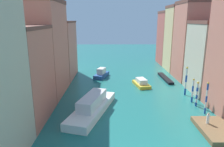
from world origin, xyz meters
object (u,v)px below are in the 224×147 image
Objects in this scene: vaporetto_white at (92,106)px; motorboat_0 at (101,74)px; waterfront_dock at (216,130)px; gondola_black at (165,78)px; mooring_pole_0 at (207,98)px; mooring_pole_1 at (197,94)px; person_on_dock at (208,119)px; mooring_pole_3 at (186,81)px; motorboat_1 at (141,83)px; mooring_pole_2 at (193,90)px.

vaporetto_white is 2.32× the size of motorboat_0.
waterfront_dock reaches higher than gondola_black.
waterfront_dock is 1.32× the size of mooring_pole_0.
mooring_pole_1 is 15.62m from gondola_black.
waterfront_dock is at bearing -60.44° from person_on_dock.
mooring_pole_0 is at bearing 80.28° from waterfront_dock.
vaporetto_white reaches higher than gondola_black.
mooring_pole_3 reaches higher than waterfront_dock.
mooring_pole_0 is 0.84× the size of motorboat_0.
mooring_pole_0 is 18.50m from gondola_black.
motorboat_1 is (8.53, -6.84, -0.22)m from motorboat_0.
mooring_pole_0 reaches higher than motorboat_1.
vaporetto_white is 2.33× the size of motorboat_1.
mooring_pole_0 is 7.94m from mooring_pole_3.
mooring_pole_2 is at bearing 13.44° from vaporetto_white.
mooring_pole_2 is (0.66, 9.67, 1.77)m from waterfront_dock.
mooring_pole_2 is at bearing 86.08° from waterfront_dock.
motorboat_1 is at bearing -38.73° from motorboat_0.
mooring_pole_2 is at bearing -86.40° from gondola_black.
mooring_pole_0 reaches higher than mooring_pole_2.
waterfront_dock is 0.48× the size of vaporetto_white.
mooring_pole_0 is 1.19× the size of mooring_pole_2.
mooring_pole_1 is 5.13m from mooring_pole_3.
motorboat_0 is (0.55, 19.65, -0.18)m from vaporetto_white.
person_on_dock is at bearing -59.48° from motorboat_0.
motorboat_0 is at bearing 141.83° from mooring_pole_3.
mooring_pole_1 is at bearing 93.61° from mooring_pole_0.
person_on_dock is 28.28m from motorboat_0.
waterfront_dock is at bearing -99.72° from mooring_pole_0.
waterfront_dock is at bearing -59.52° from motorboat_0.
person_on_dock is at bearing -96.38° from mooring_pole_3.
waterfront_dock is at bearing -89.49° from gondola_black.
motorboat_1 reaches higher than gondola_black.
mooring_pole_0 is at bearing -86.39° from mooring_pole_1.
mooring_pole_0 is 16.49m from vaporetto_white.
mooring_pole_1 is at bearing 84.97° from waterfront_dock.
motorboat_1 is at bearing 142.51° from mooring_pole_3.
waterfront_dock is 19.70m from motorboat_1.
vaporetto_white reaches higher than motorboat_0.
mooring_pole_3 is at bearing 89.78° from mooring_pole_1.
motorboat_0 is (-15.64, 15.78, -1.26)m from mooring_pole_2.
mooring_pole_3 is 0.92× the size of motorboat_1.
person_on_dock is at bearing -100.83° from mooring_pole_1.
vaporetto_white is at bearing 159.53° from waterfront_dock.
motorboat_0 is at bearing 134.75° from mooring_pole_2.
motorboat_0 is at bearing 120.52° from person_on_dock.
waterfront_dock is at bearing -20.47° from vaporetto_white.
gondola_black is at bearing 93.38° from mooring_pole_1.
motorboat_1 is at bearing 124.04° from mooring_pole_1.
mooring_pole_2 is at bearing -51.49° from motorboat_1.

